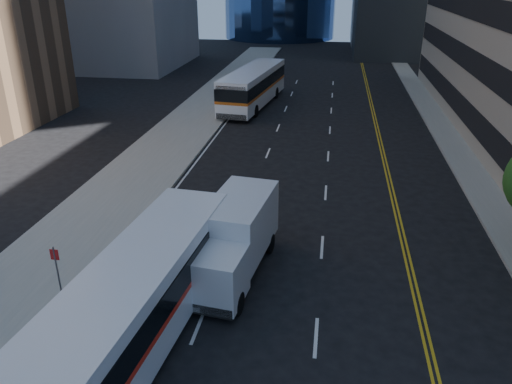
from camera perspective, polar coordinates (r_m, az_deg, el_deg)
ground at (r=15.83m, az=4.60°, el=-20.65°), size 160.00×160.00×0.00m
sidewalk_west at (r=39.51m, az=-7.85°, el=7.42°), size 5.00×90.00×0.15m
sidewalk_east at (r=38.86m, az=21.10°, el=5.75°), size 2.00×90.00×0.15m
bus_front at (r=16.32m, az=-13.74°, el=-12.28°), size 3.57×11.82×3.00m
bus_rear at (r=45.54m, az=-0.31°, el=12.02°), size 4.30×12.88×3.26m
box_truck at (r=19.50m, az=-2.58°, el=-5.39°), size 2.89×6.41×2.96m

